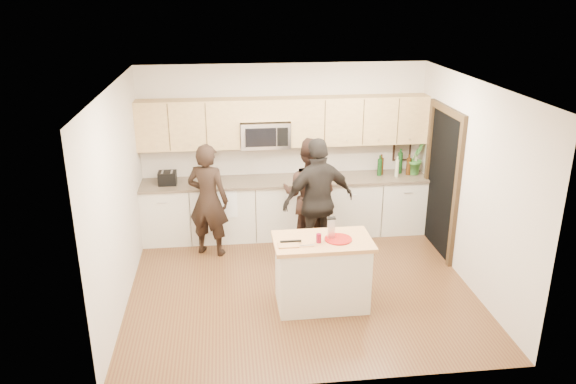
{
  "coord_description": "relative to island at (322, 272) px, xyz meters",
  "views": [
    {
      "loc": [
        -0.93,
        -6.61,
        3.79
      ],
      "look_at": [
        -0.12,
        0.35,
        1.22
      ],
      "focal_mm": 35.0,
      "sensor_mm": 36.0,
      "label": 1
    }
  ],
  "objects": [
    {
      "name": "orchid",
      "position": [
        1.9,
        2.23,
        0.75
      ],
      "size": [
        0.37,
        0.37,
        0.53
      ],
      "primitive_type": "imported",
      "rotation": [
        0.0,
        0.0,
        0.73
      ],
      "color": "#326A2A",
      "rests_on": "back_cabinetry"
    },
    {
      "name": "room_shell",
      "position": [
        -0.2,
        0.51,
        1.28
      ],
      "size": [
        4.52,
        4.02,
        2.71
      ],
      "color": "beige",
      "rests_on": "ground"
    },
    {
      "name": "toaster",
      "position": [
        -2.03,
        2.18,
        0.58
      ],
      "size": [
        0.27,
        0.24,
        0.2
      ],
      "color": "black",
      "rests_on": "back_cabinetry"
    },
    {
      "name": "woman_left",
      "position": [
        -1.41,
        1.64,
        0.4
      ],
      "size": [
        0.73,
        0.61,
        1.71
      ],
      "primitive_type": "imported",
      "rotation": [
        0.0,
        0.0,
        2.76
      ],
      "color": "black",
      "rests_on": "ground"
    },
    {
      "name": "red_plate",
      "position": [
        0.19,
        -0.03,
        0.45
      ],
      "size": [
        0.34,
        0.34,
        0.02
      ],
      "primitive_type": "cylinder",
      "color": "maroon",
      "rests_on": "island"
    },
    {
      "name": "woman_center",
      "position": [
        0.08,
        1.6,
        0.42
      ],
      "size": [
        1.05,
        0.96,
        1.76
      ],
      "primitive_type": "imported",
      "rotation": [
        0.0,
        0.0,
        2.71
      ],
      "color": "black",
      "rests_on": "ground"
    },
    {
      "name": "bottle_cluster",
      "position": [
        1.6,
        2.23,
        0.66
      ],
      "size": [
        0.66,
        0.24,
        0.4
      ],
      "color": "black",
      "rests_on": "back_cabinetry"
    },
    {
      "name": "box_grater",
      "position": [
        0.11,
        0.03,
        0.59
      ],
      "size": [
        0.1,
        0.07,
        0.26
      ],
      "color": "silver",
      "rests_on": "red_plate"
    },
    {
      "name": "cutting_board",
      "position": [
        -0.43,
        -0.11,
        0.45
      ],
      "size": [
        0.25,
        0.19,
        0.02
      ],
      "primitive_type": "cube",
      "rotation": [
        0.0,
        0.0,
        0.01
      ],
      "color": "#BB7C4E",
      "rests_on": "island"
    },
    {
      "name": "back_cabinetry",
      "position": [
        -0.2,
        2.2,
        0.02
      ],
      "size": [
        4.5,
        0.66,
        0.94
      ],
      "color": "beige",
      "rests_on": "ground"
    },
    {
      "name": "microwave",
      "position": [
        -0.51,
        2.31,
        1.2
      ],
      "size": [
        0.76,
        0.41,
        0.4
      ],
      "color": "silver",
      "rests_on": "ground"
    },
    {
      "name": "knife",
      "position": [
        -0.22,
        -0.17,
        0.47
      ],
      "size": [
        0.18,
        0.02,
        0.01
      ],
      "primitive_type": "cube",
      "rotation": [
        0.0,
        0.0,
        0.01
      ],
      "color": "silver",
      "rests_on": "cutting_board"
    },
    {
      "name": "doorway",
      "position": [
        2.03,
        1.41,
        0.7
      ],
      "size": [
        0.06,
        1.25,
        2.2
      ],
      "color": "black",
      "rests_on": "ground"
    },
    {
      "name": "floor",
      "position": [
        -0.2,
        0.51,
        -0.45
      ],
      "size": [
        4.5,
        4.5,
        0.0
      ],
      "primitive_type": "plane",
      "color": "brown",
      "rests_on": "ground"
    },
    {
      "name": "island",
      "position": [
        0.0,
        0.0,
        0.0
      ],
      "size": [
        1.21,
        0.71,
        0.9
      ],
      "rotation": [
        0.0,
        0.0,
        0.01
      ],
      "color": "beige",
      "rests_on": "ground"
    },
    {
      "name": "tongs",
      "position": [
        -0.4,
        -0.06,
        0.47
      ],
      "size": [
        0.26,
        0.03,
        0.02
      ],
      "primitive_type": "cube",
      "rotation": [
        0.0,
        0.0,
        0.01
      ],
      "color": "black",
      "rests_on": "cutting_board"
    },
    {
      "name": "framed_picture",
      "position": [
        1.75,
        2.49,
        0.83
      ],
      "size": [
        0.3,
        0.03,
        0.38
      ],
      "color": "black",
      "rests_on": "ground"
    },
    {
      "name": "dish_towel",
      "position": [
        -1.15,
        2.01,
        0.35
      ],
      "size": [
        0.34,
        0.6,
        0.48
      ],
      "color": "white",
      "rests_on": "ground"
    },
    {
      "name": "upper_cabinetry",
      "position": [
        -0.17,
        2.34,
        1.39
      ],
      "size": [
        4.5,
        0.33,
        0.75
      ],
      "color": "tan",
      "rests_on": "ground"
    },
    {
      "name": "woman_right",
      "position": [
        0.15,
        1.23,
        0.47
      ],
      "size": [
        1.16,
        0.73,
        1.84
      ],
      "primitive_type": "imported",
      "rotation": [
        0.0,
        0.0,
        3.43
      ],
      "color": "black",
      "rests_on": "ground"
    },
    {
      "name": "drink_glass",
      "position": [
        -0.06,
        -0.07,
        0.5
      ],
      "size": [
        0.06,
        0.06,
        0.11
      ],
      "primitive_type": "cylinder",
      "color": "maroon",
      "rests_on": "island"
    }
  ]
}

